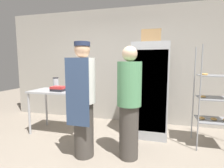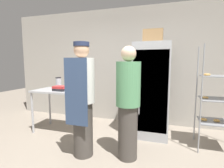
{
  "view_description": "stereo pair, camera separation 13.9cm",
  "coord_description": "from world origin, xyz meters",
  "px_view_note": "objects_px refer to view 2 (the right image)",
  "views": [
    {
      "loc": [
        0.75,
        -2.07,
        1.45
      ],
      "look_at": [
        -0.01,
        0.73,
        1.1
      ],
      "focal_mm": 28.0,
      "sensor_mm": 36.0,
      "label": 1
    },
    {
      "loc": [
        0.88,
        -2.03,
        1.45
      ],
      "look_at": [
        -0.01,
        0.73,
        1.1
      ],
      "focal_mm": 28.0,
      "sensor_mm": 36.0,
      "label": 2
    }
  ],
  "objects_px": {
    "cardboard_storage_box": "(153,36)",
    "person_baker": "(82,98)",
    "person_customer": "(128,103)",
    "blender_pitcher": "(59,84)",
    "donut_box": "(81,88)",
    "binder_stack": "(60,88)",
    "baking_rack": "(218,99)",
    "refrigerator": "(152,90)"
  },
  "relations": [
    {
      "from": "donut_box",
      "to": "person_baker",
      "type": "height_order",
      "value": "person_baker"
    },
    {
      "from": "donut_box",
      "to": "binder_stack",
      "type": "distance_m",
      "value": 0.42
    },
    {
      "from": "refrigerator",
      "to": "blender_pitcher",
      "type": "height_order",
      "value": "refrigerator"
    },
    {
      "from": "blender_pitcher",
      "to": "person_baker",
      "type": "height_order",
      "value": "person_baker"
    },
    {
      "from": "binder_stack",
      "to": "cardboard_storage_box",
      "type": "xyz_separation_m",
      "value": [
        1.77,
        0.49,
        1.02
      ]
    },
    {
      "from": "donut_box",
      "to": "binder_stack",
      "type": "height_order",
      "value": "donut_box"
    },
    {
      "from": "blender_pitcher",
      "to": "baking_rack",
      "type": "bearing_deg",
      "value": 0.0
    },
    {
      "from": "donut_box",
      "to": "person_baker",
      "type": "relative_size",
      "value": 0.15
    },
    {
      "from": "baking_rack",
      "to": "person_baker",
      "type": "relative_size",
      "value": 0.99
    },
    {
      "from": "cardboard_storage_box",
      "to": "donut_box",
      "type": "bearing_deg",
      "value": -165.81
    },
    {
      "from": "cardboard_storage_box",
      "to": "blender_pitcher",
      "type": "bearing_deg",
      "value": -171.99
    },
    {
      "from": "blender_pitcher",
      "to": "refrigerator",
      "type": "bearing_deg",
      "value": 7.54
    },
    {
      "from": "refrigerator",
      "to": "binder_stack",
      "type": "height_order",
      "value": "refrigerator"
    },
    {
      "from": "cardboard_storage_box",
      "to": "person_baker",
      "type": "height_order",
      "value": "cardboard_storage_box"
    },
    {
      "from": "baking_rack",
      "to": "donut_box",
      "type": "height_order",
      "value": "baking_rack"
    },
    {
      "from": "donut_box",
      "to": "baking_rack",
      "type": "bearing_deg",
      "value": 1.68
    },
    {
      "from": "cardboard_storage_box",
      "to": "person_customer",
      "type": "relative_size",
      "value": 0.22
    },
    {
      "from": "person_baker",
      "to": "donut_box",
      "type": "bearing_deg",
      "value": 118.9
    },
    {
      "from": "donut_box",
      "to": "blender_pitcher",
      "type": "xyz_separation_m",
      "value": [
        -0.58,
        0.07,
        0.07
      ]
    },
    {
      "from": "refrigerator",
      "to": "baking_rack",
      "type": "relative_size",
      "value": 1.05
    },
    {
      "from": "blender_pitcher",
      "to": "cardboard_storage_box",
      "type": "bearing_deg",
      "value": 8.01
    },
    {
      "from": "blender_pitcher",
      "to": "person_baker",
      "type": "distance_m",
      "value": 1.36
    },
    {
      "from": "refrigerator",
      "to": "binder_stack",
      "type": "xyz_separation_m",
      "value": [
        -1.77,
        -0.47,
        0.02
      ]
    },
    {
      "from": "refrigerator",
      "to": "person_customer",
      "type": "relative_size",
      "value": 1.08
    },
    {
      "from": "baking_rack",
      "to": "blender_pitcher",
      "type": "height_order",
      "value": "baking_rack"
    },
    {
      "from": "binder_stack",
      "to": "person_customer",
      "type": "bearing_deg",
      "value": -19.5
    },
    {
      "from": "donut_box",
      "to": "binder_stack",
      "type": "xyz_separation_m",
      "value": [
        -0.39,
        -0.14,
        0.0
      ]
    },
    {
      "from": "blender_pitcher",
      "to": "binder_stack",
      "type": "xyz_separation_m",
      "value": [
        0.19,
        -0.21,
        -0.06
      ]
    },
    {
      "from": "blender_pitcher",
      "to": "donut_box",
      "type": "bearing_deg",
      "value": -7.12
    },
    {
      "from": "refrigerator",
      "to": "blender_pitcher",
      "type": "relative_size",
      "value": 7.22
    },
    {
      "from": "cardboard_storage_box",
      "to": "binder_stack",
      "type": "bearing_deg",
      "value": -164.57
    },
    {
      "from": "cardboard_storage_box",
      "to": "person_customer",
      "type": "distance_m",
      "value": 1.52
    },
    {
      "from": "refrigerator",
      "to": "donut_box",
      "type": "height_order",
      "value": "refrigerator"
    },
    {
      "from": "refrigerator",
      "to": "person_baker",
      "type": "distance_m",
      "value": 1.47
    },
    {
      "from": "blender_pitcher",
      "to": "person_customer",
      "type": "height_order",
      "value": "person_customer"
    },
    {
      "from": "refrigerator",
      "to": "person_customer",
      "type": "height_order",
      "value": "refrigerator"
    },
    {
      "from": "person_customer",
      "to": "blender_pitcher",
      "type": "bearing_deg",
      "value": 156.3
    },
    {
      "from": "person_customer",
      "to": "donut_box",
      "type": "bearing_deg",
      "value": 148.99
    },
    {
      "from": "binder_stack",
      "to": "baking_rack",
      "type": "bearing_deg",
      "value": 4.23
    },
    {
      "from": "baking_rack",
      "to": "person_customer",
      "type": "bearing_deg",
      "value": -150.98
    },
    {
      "from": "person_customer",
      "to": "baking_rack",
      "type": "bearing_deg",
      "value": 29.02
    },
    {
      "from": "refrigerator",
      "to": "person_customer",
      "type": "xyz_separation_m",
      "value": [
        -0.25,
        -1.01,
        -0.05
      ]
    }
  ]
}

